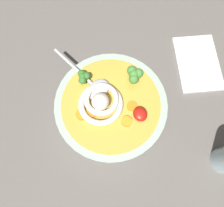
# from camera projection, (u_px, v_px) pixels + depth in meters

# --- Properties ---
(table_slab) EXTENTS (1.20, 1.20, 0.04)m
(table_slab) POSITION_uv_depth(u_px,v_px,m) (108.00, 102.00, 0.57)
(table_slab) COLOR #5B5651
(table_slab) RESTS_ON ground
(soup_bowl) EXTENTS (0.26, 0.26, 0.05)m
(soup_bowl) POSITION_uv_depth(u_px,v_px,m) (112.00, 106.00, 0.53)
(soup_bowl) COLOR #9EB2A3
(soup_bowl) RESTS_ON table_slab
(noodle_pile) EXTENTS (0.11, 0.11, 0.05)m
(noodle_pile) POSITION_uv_depth(u_px,v_px,m) (101.00, 102.00, 0.49)
(noodle_pile) COLOR silver
(noodle_pile) RESTS_ON soup_bowl
(soup_spoon) EXTENTS (0.17, 0.11, 0.02)m
(soup_spoon) POSITION_uv_depth(u_px,v_px,m) (94.00, 85.00, 0.51)
(soup_spoon) COLOR #B7B7BC
(soup_spoon) RESTS_ON soup_bowl
(chili_sauce_dollop) EXTENTS (0.04, 0.03, 0.02)m
(chili_sauce_dollop) POSITION_uv_depth(u_px,v_px,m) (140.00, 114.00, 0.49)
(chili_sauce_dollop) COLOR #B2190F
(chili_sauce_dollop) RESTS_ON soup_bowl
(broccoli_floret_left) EXTENTS (0.04, 0.03, 0.03)m
(broccoli_floret_left) POSITION_uv_depth(u_px,v_px,m) (83.00, 77.00, 0.51)
(broccoli_floret_left) COLOR #7A9E60
(broccoli_floret_left) RESTS_ON soup_bowl
(broccoli_floret_right) EXTENTS (0.05, 0.04, 0.04)m
(broccoli_floret_right) POSITION_uv_depth(u_px,v_px,m) (134.00, 74.00, 0.50)
(broccoli_floret_right) COLOR #7A9E60
(broccoli_floret_right) RESTS_ON soup_bowl
(carrot_slice_beside_noodles) EXTENTS (0.03, 0.03, 0.00)m
(carrot_slice_beside_noodles) POSITION_uv_depth(u_px,v_px,m) (92.00, 112.00, 0.50)
(carrot_slice_beside_noodles) COLOR orange
(carrot_slice_beside_noodles) RESTS_ON soup_bowl
(carrot_slice_extra_b) EXTENTS (0.02, 0.02, 0.00)m
(carrot_slice_extra_b) POSITION_uv_depth(u_px,v_px,m) (132.00, 106.00, 0.50)
(carrot_slice_extra_b) COLOR orange
(carrot_slice_extra_b) RESTS_ON soup_bowl
(carrot_slice_center) EXTENTS (0.03, 0.03, 0.01)m
(carrot_slice_center) POSITION_uv_depth(u_px,v_px,m) (82.00, 115.00, 0.49)
(carrot_slice_center) COLOR orange
(carrot_slice_center) RESTS_ON soup_bowl
(carrot_slice_beside_chili) EXTENTS (0.02, 0.02, 0.01)m
(carrot_slice_beside_chili) POSITION_uv_depth(u_px,v_px,m) (127.00, 121.00, 0.49)
(carrot_slice_beside_chili) COLOR orange
(carrot_slice_beside_chili) RESTS_ON soup_bowl
(folded_napkin) EXTENTS (0.19, 0.15, 0.01)m
(folded_napkin) POSITION_uv_depth(u_px,v_px,m) (198.00, 63.00, 0.58)
(folded_napkin) COLOR white
(folded_napkin) RESTS_ON table_slab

